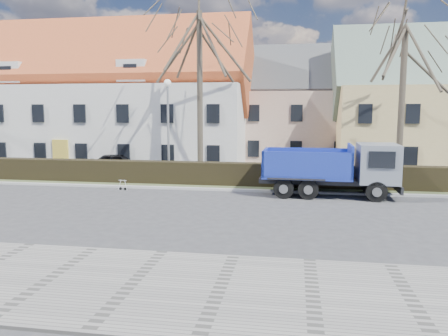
% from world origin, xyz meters
% --- Properties ---
extents(ground, '(120.00, 120.00, 0.00)m').
position_xyz_m(ground, '(0.00, 0.00, 0.00)').
color(ground, '#39393B').
extents(sidewalk_near, '(80.00, 5.00, 0.08)m').
position_xyz_m(sidewalk_near, '(0.00, -8.50, 0.04)').
color(sidewalk_near, gray).
rests_on(sidewalk_near, ground).
extents(curb_far, '(80.00, 0.30, 0.12)m').
position_xyz_m(curb_far, '(0.00, 4.60, 0.06)').
color(curb_far, '#A6A5A1').
rests_on(curb_far, ground).
extents(grass_strip, '(80.00, 3.00, 0.10)m').
position_xyz_m(grass_strip, '(0.00, 6.20, 0.05)').
color(grass_strip, '#434F2C').
rests_on(grass_strip, ground).
extents(hedge, '(60.00, 0.90, 1.30)m').
position_xyz_m(hedge, '(0.00, 6.00, 0.65)').
color(hedge, black).
rests_on(hedge, ground).
extents(building_white, '(26.80, 10.80, 9.50)m').
position_xyz_m(building_white, '(-13.00, 16.00, 4.75)').
color(building_white, silver).
rests_on(building_white, ground).
extents(building_pink, '(10.80, 8.80, 8.00)m').
position_xyz_m(building_pink, '(4.00, 20.00, 4.00)').
color(building_pink, '#C8A38D').
rests_on(building_pink, ground).
extents(tree_1, '(9.20, 9.20, 12.65)m').
position_xyz_m(tree_1, '(-2.00, 8.50, 6.33)').
color(tree_1, '#3F372C').
rests_on(tree_1, ground).
extents(tree_2, '(8.00, 8.00, 11.00)m').
position_xyz_m(tree_2, '(10.00, 8.50, 5.50)').
color(tree_2, '#3F372C').
rests_on(tree_2, ground).
extents(dump_truck, '(7.06, 2.76, 2.80)m').
position_xyz_m(dump_truck, '(5.45, 4.05, 1.40)').
color(dump_truck, navy).
rests_on(dump_truck, ground).
extents(streetlight, '(0.49, 0.49, 6.25)m').
position_xyz_m(streetlight, '(-3.63, 7.00, 3.12)').
color(streetlight, '#939495').
rests_on(streetlight, ground).
extents(cart_frame, '(0.75, 0.52, 0.63)m').
position_xyz_m(cart_frame, '(-5.53, 3.91, 0.32)').
color(cart_frame, silver).
rests_on(cart_frame, ground).
extents(parked_car_a, '(4.23, 2.58, 1.35)m').
position_xyz_m(parked_car_a, '(-8.31, 10.26, 0.67)').
color(parked_car_a, black).
rests_on(parked_car_a, ground).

